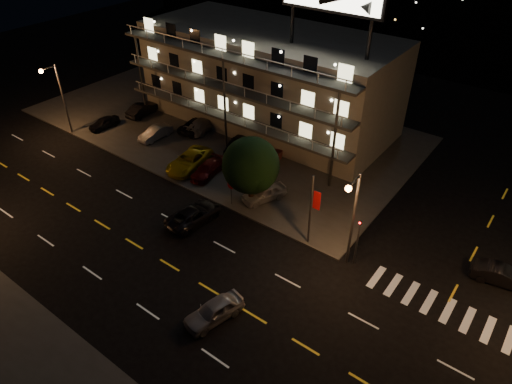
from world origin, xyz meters
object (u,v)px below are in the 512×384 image
Objects in this scene: lot_car_2 at (189,161)px; side_car_0 at (502,275)px; road_car_west at (194,215)px; tree at (250,167)px; lot_car_4 at (264,193)px; road_car_east at (214,311)px; lot_car_7 at (203,124)px.

lot_car_2 is 28.54m from side_car_0.
lot_car_2 reaches higher than road_car_west.
tree is 20.56m from side_car_0.
tree is 9.01m from lot_car_2.
lot_car_4 is at bearing -111.32° from road_car_west.
road_car_west is (-2.96, -5.94, -0.14)m from lot_car_4.
lot_car_4 is (9.03, 0.11, -0.07)m from lot_car_2.
road_car_west is (-8.07, 6.68, -0.01)m from road_car_east.
road_car_east is 10.47m from road_car_west.
tree is 6.23m from road_car_west.
tree is at bearing 88.48° from side_car_0.
tree is 1.26× the size of road_car_west.
lot_car_2 is at bearing 152.98° from road_car_east.
lot_car_4 is 0.81× the size of road_car_west.
tree is at bearing -94.82° from lot_car_4.
lot_car_4 is 19.54m from side_car_0.
road_car_west is at bearing -93.65° from lot_car_4.
lot_car_2 is (-8.42, 1.06, -3.03)m from tree.
road_car_east is at bearing -63.48° from tree.
tree is 1.53× the size of road_car_east.
lot_car_7 is (-12.69, 7.75, -3.08)m from tree.
side_car_0 is at bearing -3.95° from lot_car_2.
lot_car_2 is at bearing -156.43° from lot_car_4.
road_car_east reaches higher than road_car_west.
lot_car_7 is 0.97× the size of road_car_west.
road_car_west is at bearing -116.21° from tree.
tree is 3.37m from lot_car_4.
side_car_0 is at bearing 60.35° from road_car_east.
lot_car_7 reaches higher than side_car_0.
side_car_0 is 1.00× the size of road_car_east.
lot_car_7 is 33.03m from side_car_0.
tree is 1.16× the size of lot_car_2.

